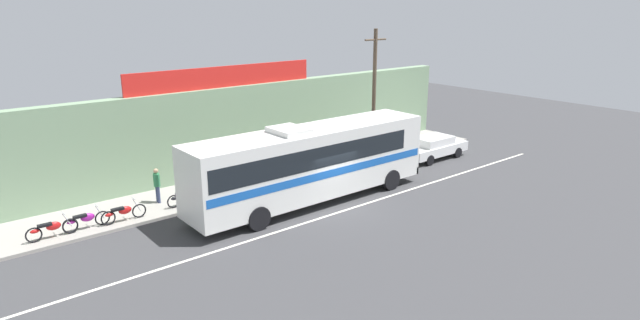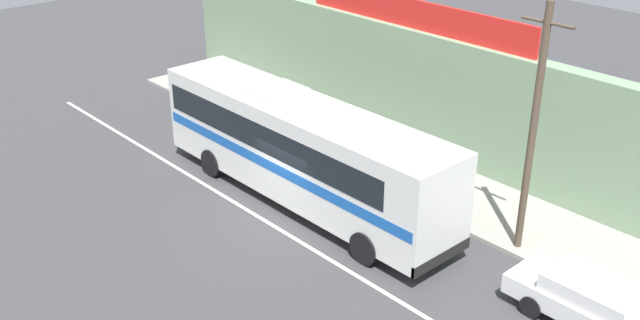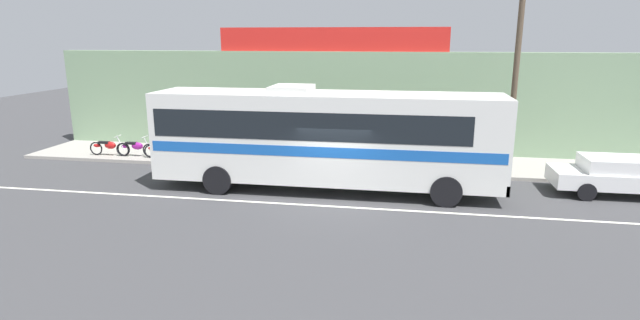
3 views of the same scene
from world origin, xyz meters
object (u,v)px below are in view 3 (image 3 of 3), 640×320
object	(u,v)px
motorcycle_black	(108,147)
pedestrian_far_right	(217,134)
motorcycle_purple	(164,149)
motorcycle_orange	(136,147)
intercity_bus	(324,134)
motorcycle_green	(226,151)
parked_car	(619,175)
utility_pole	(516,75)

from	to	relation	value
motorcycle_black	pedestrian_far_right	world-z (taller)	pedestrian_far_right
motorcycle_purple	motorcycle_orange	xyz separation A→B (m)	(-1.47, 0.18, 0.00)
motorcycle_black	motorcycle_orange	size ratio (longest dim) A/B	1.03
intercity_bus	motorcycle_purple	world-z (taller)	intercity_bus
intercity_bus	motorcycle_purple	distance (m)	8.43
motorcycle_green	intercity_bus	bearing A→B (deg)	-32.13
intercity_bus	parked_car	world-z (taller)	intercity_bus
intercity_bus	motorcycle_green	bearing A→B (deg)	147.87
motorcycle_orange	pedestrian_far_right	world-z (taller)	pedestrian_far_right
pedestrian_far_right	motorcycle_black	bearing A→B (deg)	-166.98
motorcycle_green	motorcycle_orange	bearing A→B (deg)	179.10
parked_car	utility_pole	size ratio (longest dim) A/B	0.60
parked_car	motorcycle_orange	bearing A→B (deg)	174.14
parked_car	pedestrian_far_right	size ratio (longest dim) A/B	2.75
utility_pole	motorcycle_green	distance (m)	12.29
parked_car	motorcycle_orange	xyz separation A→B (m)	(-19.59, 2.01, -0.17)
motorcycle_green	motorcycle_orange	size ratio (longest dim) A/B	0.99
motorcycle_purple	utility_pole	bearing A→B (deg)	-0.33
motorcycle_green	pedestrian_far_right	bearing A→B (deg)	127.18
intercity_bus	motorcycle_purple	xyz separation A→B (m)	(-7.76, 2.93, -1.50)
intercity_bus	utility_pole	bearing A→B (deg)	22.31
parked_car	motorcycle_green	world-z (taller)	parked_car
motorcycle_black	motorcycle_green	bearing A→B (deg)	-0.04
motorcycle_purple	parked_car	bearing A→B (deg)	-5.76
intercity_bus	parked_car	bearing A→B (deg)	6.06
parked_car	motorcycle_purple	bearing A→B (deg)	174.24
parked_car	motorcycle_green	xyz separation A→B (m)	(-15.21, 1.94, -0.17)
motorcycle_purple	motorcycle_green	world-z (taller)	same
motorcycle_purple	motorcycle_green	size ratio (longest dim) A/B	1.03
motorcycle_purple	motorcycle_orange	size ratio (longest dim) A/B	1.02
motorcycle_black	pedestrian_far_right	xyz separation A→B (m)	(4.84, 1.12, 0.53)
intercity_bus	pedestrian_far_right	xyz separation A→B (m)	(-5.70, 4.17, -0.97)
intercity_bus	parked_car	xyz separation A→B (m)	(10.36, 1.10, -1.33)
motorcycle_orange	pedestrian_far_right	bearing A→B (deg)	16.64
parked_car	motorcycle_orange	world-z (taller)	parked_car
motorcycle_purple	intercity_bus	bearing A→B (deg)	-20.67
motorcycle_black	motorcycle_orange	distance (m)	1.32
intercity_bus	pedestrian_far_right	distance (m)	7.13
parked_car	pedestrian_far_right	world-z (taller)	pedestrian_far_right
motorcycle_green	parked_car	bearing A→B (deg)	-7.28
motorcycle_orange	pedestrian_far_right	distance (m)	3.72
pedestrian_far_right	parked_car	bearing A→B (deg)	-10.81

